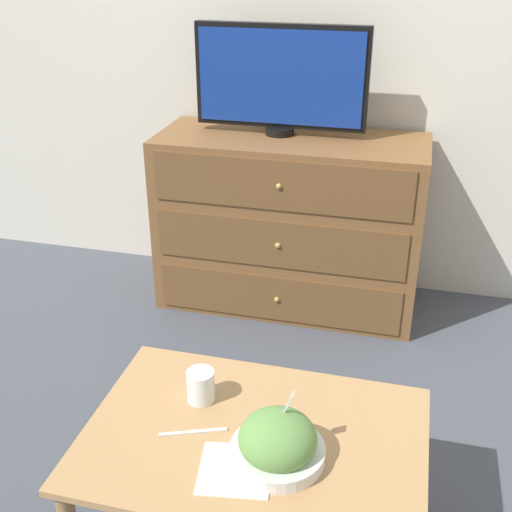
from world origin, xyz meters
name	(u,v)px	position (x,y,z in m)	size (l,w,h in m)	color
ground_plane	(291,273)	(0.00, 0.00, 0.00)	(12.00, 12.00, 0.00)	#474C56
wall_back	(300,0)	(0.00, 0.03, 1.30)	(12.00, 0.05, 2.60)	silver
dresser	(289,223)	(0.03, -0.26, 0.39)	(1.15, 0.48, 0.78)	brown
tv	(281,79)	(-0.03, -0.22, 1.02)	(0.72, 0.12, 0.45)	black
coffee_table	(254,451)	(0.22, -1.62, 0.34)	(0.88, 0.60, 0.40)	tan
takeout_bowl	(278,443)	(0.29, -1.68, 0.45)	(0.24, 0.24, 0.18)	silver
drink_cup	(201,387)	(0.04, -1.51, 0.44)	(0.08, 0.08, 0.09)	white
napkin	(235,470)	(0.20, -1.75, 0.40)	(0.20, 0.20, 0.00)	white
knife	(193,432)	(0.06, -1.65, 0.40)	(0.17, 0.07, 0.01)	silver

